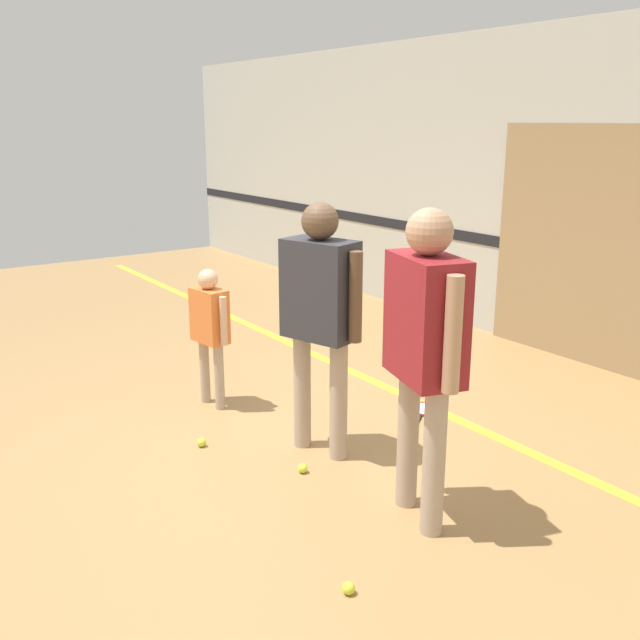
# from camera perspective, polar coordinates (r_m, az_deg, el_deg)

# --- Properties ---
(ground_plane) EXTENTS (16.00, 16.00, 0.00)m
(ground_plane) POSITION_cam_1_polar(r_m,az_deg,el_deg) (5.25, -3.38, -10.16)
(ground_plane) COLOR #A87F4C
(wall_back) EXTENTS (16.00, 0.07, 3.20)m
(wall_back) POSITION_cam_1_polar(r_m,az_deg,el_deg) (7.25, 21.00, 9.20)
(wall_back) COLOR beige
(wall_back) RESTS_ON ground_plane
(wall_panel) EXTENTS (2.60, 0.05, 2.26)m
(wall_panel) POSITION_cam_1_polar(r_m,az_deg,el_deg) (7.10, 22.28, 5.15)
(wall_panel) COLOR #9E7F56
(wall_panel) RESTS_ON ground_plane
(floor_stripe) EXTENTS (14.40, 0.10, 0.01)m
(floor_stripe) POSITION_cam_1_polar(r_m,az_deg,el_deg) (6.06, 8.23, -6.64)
(floor_stripe) COLOR yellow
(floor_stripe) RESTS_ON ground_plane
(person_instructor) EXTENTS (0.65, 0.41, 1.78)m
(person_instructor) POSITION_cam_1_polar(r_m,az_deg,el_deg) (4.82, 0.00, 1.39)
(person_instructor) COLOR tan
(person_instructor) RESTS_ON ground_plane
(person_student_left) EXTENTS (0.43, 0.22, 1.15)m
(person_student_left) POSITION_cam_1_polar(r_m,az_deg,el_deg) (5.81, -8.81, -0.21)
(person_student_left) COLOR tan
(person_student_left) RESTS_ON ground_plane
(person_student_right) EXTENTS (0.68, 0.42, 1.84)m
(person_student_right) POSITION_cam_1_polar(r_m,az_deg,el_deg) (4.00, 8.41, -1.17)
(person_student_right) COLOR tan
(person_student_right) RESTS_ON ground_plane
(racket_spare_on_floor) EXTENTS (0.42, 0.49, 0.03)m
(racket_spare_on_floor) POSITION_cam_1_polar(r_m,az_deg,el_deg) (5.92, 8.26, -7.11)
(racket_spare_on_floor) COLOR red
(racket_spare_on_floor) RESTS_ON ground_plane
(tennis_ball_near_instructor) EXTENTS (0.07, 0.07, 0.07)m
(tennis_ball_near_instructor) POSITION_cam_1_polar(r_m,az_deg,el_deg) (4.89, -1.39, -11.77)
(tennis_ball_near_instructor) COLOR #CCE038
(tennis_ball_near_instructor) RESTS_ON ground_plane
(tennis_ball_by_spare_racket) EXTENTS (0.07, 0.07, 0.07)m
(tennis_ball_by_spare_racket) POSITION_cam_1_polar(r_m,az_deg,el_deg) (6.09, 6.97, -6.15)
(tennis_ball_by_spare_racket) COLOR #CCE038
(tennis_ball_by_spare_racket) RESTS_ON ground_plane
(tennis_ball_stray_left) EXTENTS (0.07, 0.07, 0.07)m
(tennis_ball_stray_left) POSITION_cam_1_polar(r_m,az_deg,el_deg) (5.32, -9.45, -9.64)
(tennis_ball_stray_left) COLOR #CCE038
(tennis_ball_stray_left) RESTS_ON ground_plane
(tennis_ball_stray_right) EXTENTS (0.07, 0.07, 0.07)m
(tennis_ball_stray_right) POSITION_cam_1_polar(r_m,az_deg,el_deg) (3.81, 2.30, -20.64)
(tennis_ball_stray_right) COLOR #CCE038
(tennis_ball_stray_right) RESTS_ON ground_plane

